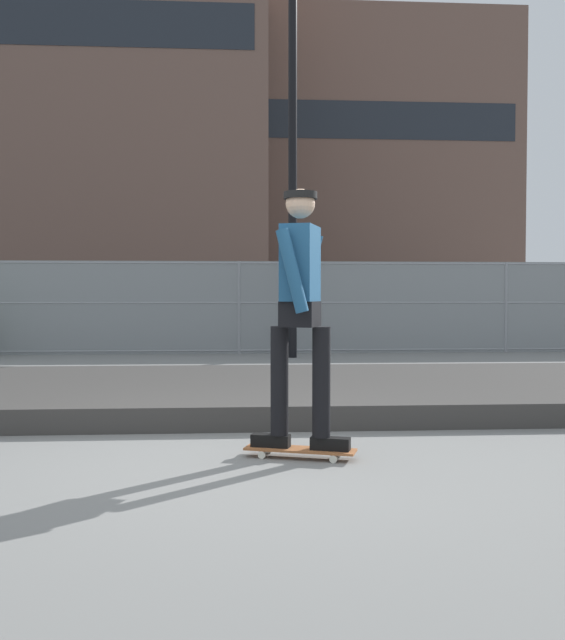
{
  "coord_description": "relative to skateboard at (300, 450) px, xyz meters",
  "views": [
    {
      "loc": [
        -0.14,
        -4.93,
        1.17
      ],
      "look_at": [
        0.56,
        5.04,
        0.83
      ],
      "focal_mm": 40.56,
      "sensor_mm": 36.0,
      "label": 1
    }
  ],
  "objects": [
    {
      "name": "office_block",
      "position": [
        8.94,
        47.96,
        10.22
      ],
      "size": [
        20.77,
        10.97,
        20.55
      ],
      "color": "brown",
      "rests_on": "ground_plane"
    },
    {
      "name": "library_building",
      "position": [
        -7.92,
        41.9,
        12.64
      ],
      "size": [
        18.88,
        14.6,
        25.4
      ],
      "color": "brown",
      "rests_on": "ground_plane"
    },
    {
      "name": "street_lamp",
      "position": [
        0.64,
        8.34,
        4.42
      ],
      "size": [
        0.44,
        0.44,
        7.27
      ],
      "color": "black",
      "rests_on": "ground_plane"
    },
    {
      "name": "ground_plane",
      "position": [
        -0.35,
        -0.2,
        -0.06
      ],
      "size": [
        120.0,
        120.0,
        0.0
      ],
      "primitive_type": "plane",
      "color": "slate"
    },
    {
      "name": "chain_fence",
      "position": [
        -0.35,
        9.33,
        0.87
      ],
      "size": [
        21.96,
        0.06,
        1.85
      ],
      "color": "gray",
      "rests_on": "ground_plane"
    },
    {
      "name": "skateboard",
      "position": [
        0.0,
        0.0,
        0.0
      ],
      "size": [
        0.82,
        0.44,
        0.07
      ],
      "color": "#9E5B33",
      "rests_on": "ground_plane"
    },
    {
      "name": "gravel_berm",
      "position": [
        -0.35,
        2.84,
        0.05
      ],
      "size": [
        12.58,
        3.72,
        0.22
      ],
      "primitive_type": "cube",
      "color": "#3D3A38",
      "rests_on": "ground_plane"
    },
    {
      "name": "parked_car_near",
      "position": [
        -3.03,
        11.79,
        0.78
      ],
      "size": [
        4.48,
        2.11,
        1.66
      ],
      "color": "navy",
      "rests_on": "ground_plane"
    },
    {
      "name": "skater",
      "position": [
        -0.0,
        -0.0,
        1.08
      ],
      "size": [
        0.71,
        0.62,
        1.86
      ],
      "color": "black",
      "rests_on": "skateboard"
    }
  ]
}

